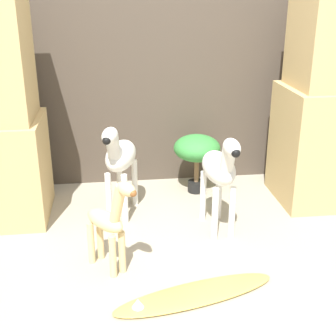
{
  "coord_description": "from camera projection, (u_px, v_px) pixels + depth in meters",
  "views": [
    {
      "loc": [
        -0.39,
        -2.29,
        1.54
      ],
      "look_at": [
        -0.02,
        0.61,
        0.39
      ],
      "focal_mm": 50.0,
      "sensor_mm": 36.0,
      "label": 1
    }
  ],
  "objects": [
    {
      "name": "surfboard",
      "position": [
        193.0,
        295.0,
        2.47
      ],
      "size": [
        0.94,
        0.43,
        0.07
      ],
      "color": "gold",
      "rests_on": "ground_plane"
    },
    {
      "name": "giraffe_figurine",
      "position": [
        109.0,
        222.0,
        2.6
      ],
      "size": [
        0.32,
        0.38,
        0.6
      ],
      "color": "#E0C184",
      "rests_on": "ground_plane"
    },
    {
      "name": "ground_plane",
      "position": [
        185.0,
        268.0,
        2.72
      ],
      "size": [
        14.0,
        14.0,
        0.0
      ],
      "primitive_type": "plane",
      "color": "#9E937F"
    },
    {
      "name": "zebra_right",
      "position": [
        220.0,
        170.0,
        2.99
      ],
      "size": [
        0.22,
        0.55,
        0.71
      ],
      "color": "silver",
      "rests_on": "ground_plane"
    },
    {
      "name": "rock_pillar_right",
      "position": [
        329.0,
        113.0,
        3.39
      ],
      "size": [
        0.66,
        0.6,
        1.47
      ],
      "color": "tan",
      "rests_on": "ground_plane"
    },
    {
      "name": "potted_palm_front",
      "position": [
        197.0,
        150.0,
        3.62
      ],
      "size": [
        0.36,
        0.36,
        0.47
      ],
      "color": "black",
      "rests_on": "ground_plane"
    },
    {
      "name": "zebra_left",
      "position": [
        120.0,
        158.0,
        3.2
      ],
      "size": [
        0.3,
        0.55,
        0.71
      ],
      "color": "silver",
      "rests_on": "ground_plane"
    },
    {
      "name": "wall_back",
      "position": [
        158.0,
        46.0,
        3.61
      ],
      "size": [
        6.4,
        0.08,
        2.2
      ],
      "color": "#473D33",
      "rests_on": "ground_plane"
    }
  ]
}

